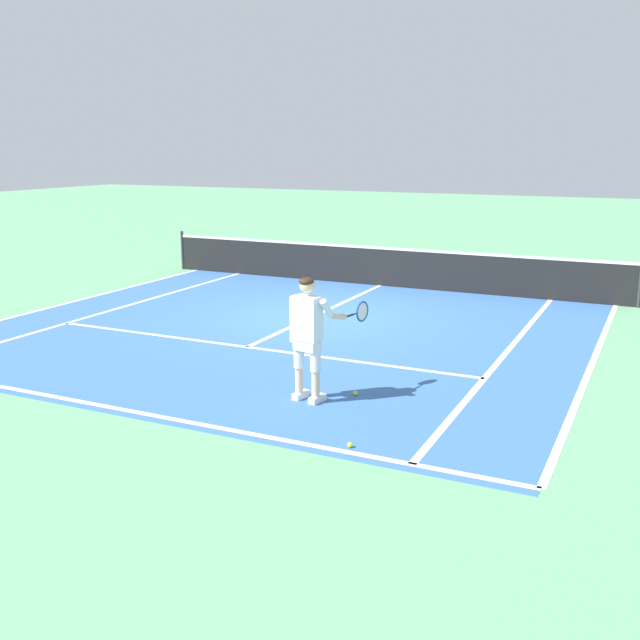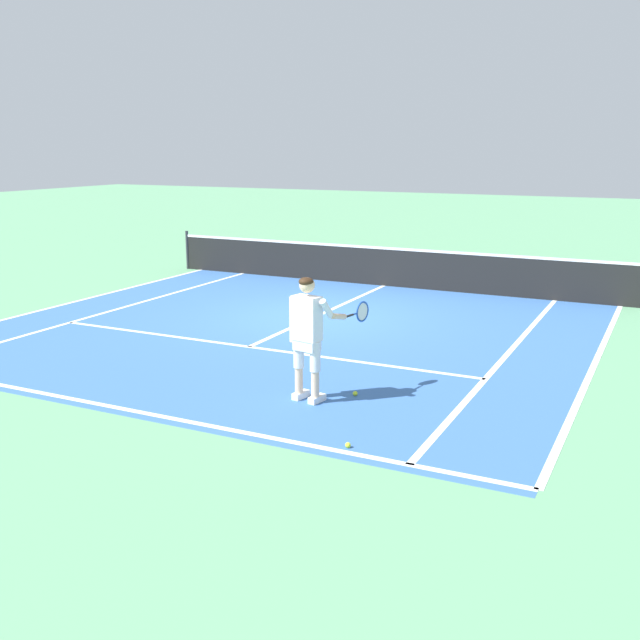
# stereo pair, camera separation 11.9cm
# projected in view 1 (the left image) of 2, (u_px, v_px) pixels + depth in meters

# --- Properties ---
(ground_plane) EXTENTS (80.00, 80.00, 0.00)m
(ground_plane) POSITION_uv_depth(u_px,v_px,m) (312.00, 317.00, 15.01)
(ground_plane) COLOR #609E70
(court_inner_surface) EXTENTS (10.98, 10.18, 0.00)m
(court_inner_surface) POSITION_uv_depth(u_px,v_px,m) (288.00, 328.00, 14.08)
(court_inner_surface) COLOR #3866A8
(court_inner_surface) RESTS_ON ground
(line_baseline) EXTENTS (10.98, 0.10, 0.01)m
(line_baseline) POSITION_uv_depth(u_px,v_px,m) (116.00, 408.00, 9.78)
(line_baseline) COLOR white
(line_baseline) RESTS_ON ground
(line_service) EXTENTS (8.23, 0.10, 0.01)m
(line_service) POSITION_uv_depth(u_px,v_px,m) (247.00, 347.00, 12.76)
(line_service) COLOR white
(line_service) RESTS_ON ground
(line_centre_service) EXTENTS (0.10, 6.40, 0.01)m
(line_centre_service) POSITION_uv_depth(u_px,v_px,m) (326.00, 311.00, 15.57)
(line_centre_service) COLOR white
(line_centre_service) RESTS_ON ground
(line_singles_left) EXTENTS (0.10, 9.78, 0.01)m
(line_singles_left) POSITION_uv_depth(u_px,v_px,m) (118.00, 308.00, 15.80)
(line_singles_left) COLOR white
(line_singles_left) RESTS_ON ground
(line_singles_right) EXTENTS (0.10, 9.78, 0.01)m
(line_singles_right) POSITION_uv_depth(u_px,v_px,m) (505.00, 353.00, 12.36)
(line_singles_right) COLOR white
(line_singles_right) RESTS_ON ground
(line_doubles_left) EXTENTS (0.10, 9.78, 0.01)m
(line_doubles_left) POSITION_uv_depth(u_px,v_px,m) (69.00, 303.00, 16.38)
(line_doubles_left) COLOR white
(line_doubles_left) RESTS_ON ground
(line_doubles_right) EXTENTS (0.10, 9.78, 0.01)m
(line_doubles_right) POSITION_uv_depth(u_px,v_px,m) (592.00, 364.00, 11.78)
(line_doubles_right) COLOR white
(line_doubles_right) RESTS_ON ground
(tennis_net) EXTENTS (11.96, 0.08, 1.07)m
(tennis_net) POSITION_uv_depth(u_px,v_px,m) (380.00, 266.00, 18.27)
(tennis_net) COLOR #333338
(tennis_net) RESTS_ON ground
(tennis_player) EXTENTS (0.79, 1.07, 1.71)m
(tennis_player) POSITION_uv_depth(u_px,v_px,m) (309.00, 330.00, 9.86)
(tennis_player) COLOR white
(tennis_player) RESTS_ON ground
(tennis_ball_near_feet) EXTENTS (0.07, 0.07, 0.07)m
(tennis_ball_near_feet) POSITION_uv_depth(u_px,v_px,m) (355.00, 393.00, 10.28)
(tennis_ball_near_feet) COLOR #CCE02D
(tennis_ball_near_feet) RESTS_ON ground
(tennis_ball_by_baseline) EXTENTS (0.07, 0.07, 0.07)m
(tennis_ball_by_baseline) POSITION_uv_depth(u_px,v_px,m) (350.00, 445.00, 8.51)
(tennis_ball_by_baseline) COLOR #CCE02D
(tennis_ball_by_baseline) RESTS_ON ground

